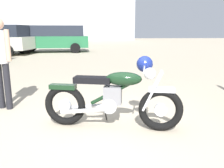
# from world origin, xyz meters

# --- Properties ---
(ground_plane) EXTENTS (80.00, 80.00, 0.00)m
(ground_plane) POSITION_xyz_m (0.00, 0.00, 0.00)
(ground_plane) COLOR tan
(vintage_motorcycle) EXTENTS (2.05, 0.72, 1.07)m
(vintage_motorcycle) POSITION_xyz_m (0.16, 0.09, 0.49)
(vintage_motorcycle) COLOR black
(vintage_motorcycle) RESTS_ON ground_plane
(bystander) EXTENTS (0.43, 0.30, 1.66)m
(bystander) POSITION_xyz_m (-1.83, 1.10, 1.02)
(bystander) COLOR black
(bystander) RESTS_ON ground_plane
(pale_sedan_back) EXTENTS (4.84, 2.28, 1.74)m
(pale_sedan_back) POSITION_xyz_m (-2.92, 12.83, 0.94)
(pale_sedan_back) COLOR black
(pale_sedan_back) RESTS_ON ground_plane
(industrial_building) EXTENTS (24.02, 11.83, 20.53)m
(industrial_building) POSITION_xyz_m (-5.48, 36.58, 4.88)
(industrial_building) COLOR #9EA0A8
(industrial_building) RESTS_ON ground_plane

